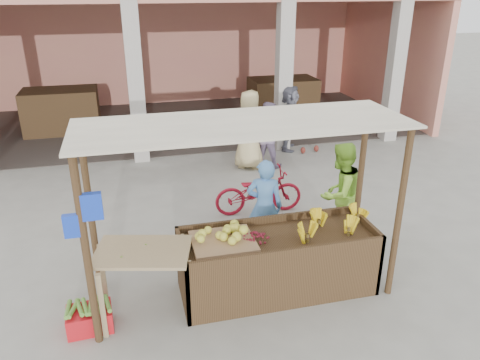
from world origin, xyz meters
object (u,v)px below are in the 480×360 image
object	(u,v)px
vendor_green	(340,191)
motorcycle	(259,191)
fruit_stall	(277,264)
vendor_blue	(265,203)
side_table	(143,260)
red_crate	(90,319)

from	to	relation	value
vendor_green	motorcycle	size ratio (longest dim) A/B	1.05
fruit_stall	vendor_green	world-z (taller)	vendor_green
vendor_blue	motorcycle	size ratio (longest dim) A/B	0.96
vendor_blue	motorcycle	distance (m)	1.34
side_table	red_crate	bearing A→B (deg)	-154.82
red_crate	vendor_blue	size ratio (longest dim) A/B	0.33
motorcycle	vendor_blue	bearing A→B (deg)	169.58
fruit_stall	side_table	xyz separation A→B (m)	(-1.75, -0.07, 0.37)
side_table	red_crate	distance (m)	0.95
vendor_blue	vendor_green	xyz separation A→B (m)	(1.23, -0.01, 0.07)
fruit_stall	red_crate	xyz separation A→B (m)	(-2.45, -0.20, -0.26)
vendor_blue	side_table	bearing A→B (deg)	50.74
vendor_blue	vendor_green	bearing A→B (deg)	-160.16
vendor_blue	motorcycle	world-z (taller)	vendor_blue
side_table	motorcycle	bearing A→B (deg)	61.62
fruit_stall	vendor_blue	bearing A→B (deg)	82.77
red_crate	vendor_blue	bearing A→B (deg)	22.75
fruit_stall	red_crate	world-z (taller)	fruit_stall
side_table	vendor_green	bearing A→B (deg)	33.50
vendor_blue	motorcycle	bearing A→B (deg)	-82.25
fruit_stall	motorcycle	world-z (taller)	motorcycle
red_crate	vendor_green	size ratio (longest dim) A/B	0.30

